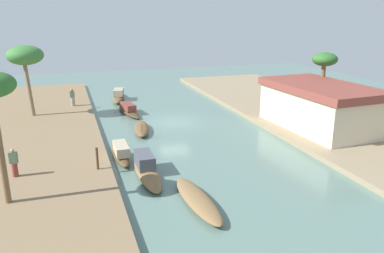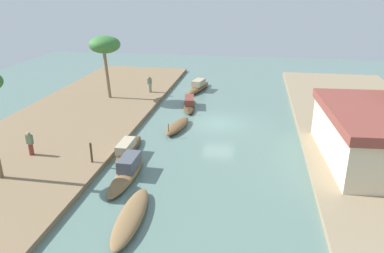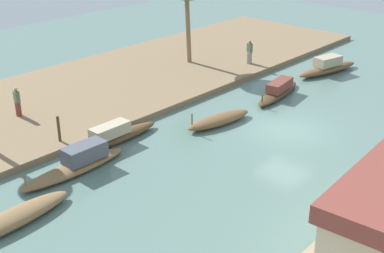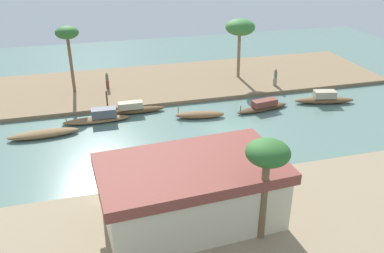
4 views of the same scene
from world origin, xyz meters
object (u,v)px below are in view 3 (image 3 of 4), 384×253
(sampan_with_tall_canopy, at_px, (78,163))
(mooring_post, at_px, (59,129))
(sampan_downstream_large, at_px, (116,135))
(person_on_near_bank, at_px, (249,54))
(sampan_midstream, at_px, (219,120))
(sampan_foreground, at_px, (328,67))
(sampan_upstream_small, at_px, (279,91))
(person_by_mooring, at_px, (17,103))
(sampan_open_hull, at_px, (10,220))

(sampan_with_tall_canopy, bearing_deg, mooring_post, -108.04)
(sampan_downstream_large, relative_size, mooring_post, 3.68)
(person_on_near_bank, distance_m, mooring_post, 16.29)
(person_on_near_bank, bearing_deg, sampan_midstream, -51.13)
(sampan_midstream, bearing_deg, sampan_foreground, -169.73)
(sampan_upstream_small, distance_m, person_by_mooring, 14.98)
(sampan_midstream, bearing_deg, person_by_mooring, -40.20)
(sampan_foreground, xyz_separation_m, sampan_midstream, (11.66, 0.11, -0.17))
(sampan_midstream, bearing_deg, person_on_near_bank, -142.51)
(sampan_upstream_small, relative_size, person_by_mooring, 3.22)
(person_on_near_bank, bearing_deg, person_by_mooring, -91.10)
(person_by_mooring, bearing_deg, sampan_foreground, -103.07)
(sampan_midstream, bearing_deg, sampan_open_hull, 11.08)
(sampan_with_tall_canopy, bearing_deg, sampan_upstream_small, 175.33)
(sampan_foreground, distance_m, person_by_mooring, 20.23)
(sampan_with_tall_canopy, xyz_separation_m, sampan_open_hull, (4.23, 1.60, -0.14))
(sampan_open_hull, bearing_deg, sampan_with_tall_canopy, -162.02)
(sampan_foreground, height_order, sampan_midstream, sampan_foreground)
(sampan_upstream_small, bearing_deg, mooring_post, -25.92)
(sampan_with_tall_canopy, relative_size, person_by_mooring, 3.38)
(sampan_open_hull, relative_size, person_by_mooring, 3.29)
(sampan_with_tall_canopy, bearing_deg, sampan_midstream, 171.33)
(sampan_downstream_large, bearing_deg, person_by_mooring, -73.06)
(mooring_post, bearing_deg, sampan_midstream, 151.82)
(person_on_near_bank, bearing_deg, sampan_foreground, 40.92)
(sampan_upstream_small, height_order, sampan_midstream, sampan_midstream)
(person_by_mooring, bearing_deg, sampan_midstream, -129.48)
(sampan_midstream, distance_m, mooring_post, 8.26)
(sampan_with_tall_canopy, distance_m, sampan_open_hull, 4.52)
(sampan_with_tall_canopy, bearing_deg, person_on_near_bank, -168.17)
(sampan_downstream_large, bearing_deg, sampan_upstream_small, 167.86)
(sampan_with_tall_canopy, distance_m, sampan_midstream, 8.23)
(sampan_foreground, distance_m, person_on_near_bank, 5.37)
(sampan_upstream_small, bearing_deg, sampan_with_tall_canopy, -14.63)
(sampan_foreground, xyz_separation_m, person_by_mooring, (18.54, -8.07, 0.64))
(sampan_foreground, height_order, sampan_open_hull, sampan_foreground)
(sampan_open_hull, distance_m, person_by_mooring, 10.11)
(sampan_open_hull, xyz_separation_m, person_by_mooring, (-5.47, -8.47, 0.81))
(sampan_upstream_small, height_order, person_on_near_bank, person_on_near_bank)
(sampan_upstream_small, relative_size, person_on_near_bank, 3.11)
(sampan_downstream_large, bearing_deg, sampan_midstream, 155.10)
(sampan_upstream_small, relative_size, sampan_foreground, 0.93)
(sampan_downstream_large, bearing_deg, sampan_foreground, 172.19)
(sampan_with_tall_canopy, distance_m, mooring_post, 2.78)
(sampan_midstream, bearing_deg, sampan_with_tall_canopy, 0.55)
(person_by_mooring, bearing_deg, sampan_downstream_large, -152.33)
(sampan_foreground, relative_size, person_by_mooring, 3.46)
(sampan_foreground, height_order, person_by_mooring, person_by_mooring)
(sampan_downstream_large, bearing_deg, sampan_with_tall_canopy, 17.92)
(person_by_mooring, bearing_deg, mooring_post, -174.58)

